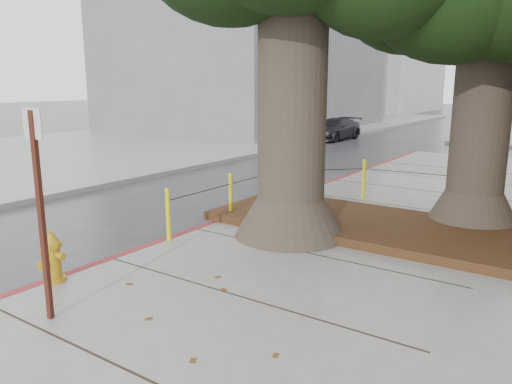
# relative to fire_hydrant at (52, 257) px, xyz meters

# --- Properties ---
(ground) EXTENTS (140.00, 140.00, 0.00)m
(ground) POSITION_rel_fire_hydrant_xyz_m (1.90, 1.07, -0.51)
(ground) COLOR #28282B
(ground) RESTS_ON ground
(sidewalk_opposite) EXTENTS (14.00, 60.00, 0.15)m
(sidewalk_opposite) POSITION_rel_fire_hydrant_xyz_m (-12.10, 11.07, -0.43)
(sidewalk_opposite) COLOR slate
(sidewalk_opposite) RESTS_ON ground
(curb_red) EXTENTS (0.14, 26.00, 0.16)m
(curb_red) POSITION_rel_fire_hydrant_xyz_m (-0.10, 3.57, -0.43)
(curb_red) COLOR maroon
(curb_red) RESTS_ON ground
(planter_bed) EXTENTS (6.40, 2.60, 0.16)m
(planter_bed) POSITION_rel_fire_hydrant_xyz_m (2.80, 4.97, -0.28)
(planter_bed) COLOR black
(planter_bed) RESTS_ON sidewalk_main
(building_far_grey) EXTENTS (12.00, 16.00, 12.00)m
(building_far_grey) POSITION_rel_fire_hydrant_xyz_m (-13.10, 23.07, 5.49)
(building_far_grey) COLOR slate
(building_far_grey) RESTS_ON ground
(building_far_white) EXTENTS (12.00, 18.00, 15.00)m
(building_far_white) POSITION_rel_fire_hydrant_xyz_m (-15.10, 46.07, 6.99)
(building_far_white) COLOR silver
(building_far_white) RESTS_ON ground
(bollard_ring) EXTENTS (3.79, 5.39, 0.95)m
(bollard_ring) POSITION_rel_fire_hydrant_xyz_m (1.03, 5.45, 0.16)
(bollard_ring) COLOR yellow
(bollard_ring) RESTS_ON sidewalk_main
(fire_hydrant) EXTENTS (0.39, 0.35, 0.73)m
(fire_hydrant) POSITION_rel_fire_hydrant_xyz_m (0.00, 0.00, 0.00)
(fire_hydrant) COLOR #BD8913
(fire_hydrant) RESTS_ON sidewalk_main
(signpost) EXTENTS (0.24, 0.08, 2.46)m
(signpost) POSITION_rel_fire_hydrant_xyz_m (0.98, -0.70, 1.04)
(signpost) COLOR #471911
(signpost) RESTS_ON sidewalk_main
(car_dark) EXTENTS (1.63, 3.82, 1.10)m
(car_dark) POSITION_rel_fire_hydrant_xyz_m (-5.32, 19.83, 0.04)
(car_dark) COLOR black
(car_dark) RESTS_ON ground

